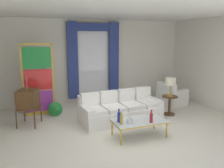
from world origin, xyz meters
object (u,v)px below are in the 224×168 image
bottle_blue_decanter (121,119)px  round_side_table (170,104)px  bottle_ruby_flask (119,117)px  peacock_figurine (56,110)px  coffee_table (139,122)px  table_lamp_brass (171,82)px  bottle_amber_squat (151,117)px  bottle_crystal_tall (129,120)px  stained_glass_divider (38,81)px  vintage_tv (28,99)px  armchair_white (171,97)px  couch_white_long (120,110)px

bottle_blue_decanter → round_side_table: 2.44m
bottle_blue_decanter → bottle_ruby_flask: 0.15m
bottle_blue_decanter → peacock_figurine: 2.57m
bottle_ruby_flask → coffee_table: bearing=-7.6°
peacock_figurine → coffee_table: bearing=-51.3°
bottle_ruby_flask → table_lamp_brass: table_lamp_brass is taller
coffee_table → bottle_ruby_flask: bottle_ruby_flask is taller
coffee_table → bottle_amber_squat: bearing=-48.4°
peacock_figurine → bottle_ruby_flask: bearing=-59.7°
bottle_ruby_flask → bottle_amber_squat: bearing=-22.5°
bottle_crystal_tall → stained_glass_divider: bearing=125.3°
vintage_tv → armchair_white: size_ratio=1.42×
bottle_ruby_flask → armchair_white: size_ratio=0.35×
coffee_table → table_lamp_brass: bearing=34.9°
stained_glass_divider → peacock_figurine: bearing=-40.4°
peacock_figurine → bottle_blue_decanter: bearing=-61.2°
vintage_tv → armchair_white: (4.79, 0.35, -0.44)m
bottle_blue_decanter → bottle_ruby_flask: size_ratio=0.89×
bottle_amber_squat → peacock_figurine: 3.07m
couch_white_long → peacock_figurine: (-1.73, 0.92, -0.09)m
couch_white_long → vintage_tv: 2.57m
bottle_ruby_flask → vintage_tv: vintage_tv is taller
bottle_crystal_tall → stained_glass_divider: stained_glass_divider is taller
couch_white_long → coffee_table: couch_white_long is taller
couch_white_long → round_side_table: (1.61, -0.11, 0.05)m
armchair_white → stained_glass_divider: size_ratio=0.43×
couch_white_long → vintage_tv: size_ratio=1.79×
coffee_table → bottle_crystal_tall: 0.34m
bottle_crystal_tall → armchair_white: (2.61, 2.15, -0.20)m
bottle_amber_squat → couch_white_long: bearing=97.5°
couch_white_long → bottle_blue_decanter: couch_white_long is taller
bottle_crystal_tall → coffee_table: bearing=17.6°
couch_white_long → peacock_figurine: couch_white_long is taller
bottle_blue_decanter → peacock_figurine: (-1.23, 2.23, -0.31)m
coffee_table → stained_glass_divider: bearing=130.5°
couch_white_long → coffee_table: (-0.01, -1.24, 0.07)m
vintage_tv → round_side_table: 4.16m
armchair_white → round_side_table: armchair_white is taller
vintage_tv → peacock_figurine: 1.02m
bottle_ruby_flask → bottle_blue_decanter: bearing=-88.7°
coffee_table → bottle_ruby_flask: 0.53m
bottle_blue_decanter → round_side_table: (2.11, 1.20, -0.17)m
armchair_white → peacock_figurine: size_ratio=1.58×
coffee_table → table_lamp_brass: table_lamp_brass is taller
bottle_blue_decanter → bottle_crystal_tall: bearing=-5.3°
couch_white_long → bottle_blue_decanter: size_ratio=8.20×
couch_white_long → bottle_ruby_flask: 1.30m
couch_white_long → bottle_crystal_tall: (-0.31, -1.33, 0.18)m
vintage_tv → table_lamp_brass: (4.10, -0.58, 0.30)m
stained_glass_divider → peacock_figurine: 1.01m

